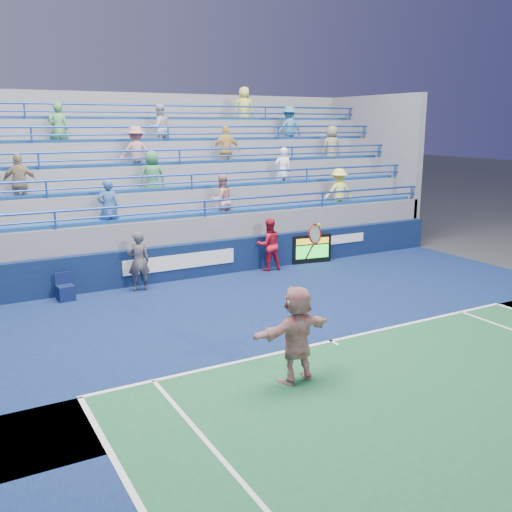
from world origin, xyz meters
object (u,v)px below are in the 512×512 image
serve_speed_board (311,249)px  line_judge (139,262)px  ball_girl (269,245)px  judge_chair (65,292)px  tennis_player (297,334)px

serve_speed_board → line_judge: 6.25m
serve_speed_board → ball_girl: 1.83m
line_judge → ball_girl: size_ratio=1.01×
line_judge → ball_girl: line_judge is taller
serve_speed_board → ball_girl: ball_girl is taller
judge_chair → tennis_player: size_ratio=0.26×
serve_speed_board → tennis_player: tennis_player is taller
line_judge → ball_girl: bearing=-170.9°
judge_chair → line_judge: (2.05, -0.08, 0.62)m
judge_chair → tennis_player: (2.75, -7.24, 0.68)m
judge_chair → line_judge: size_ratio=0.44×
ball_girl → serve_speed_board: bearing=-167.3°
serve_speed_board → tennis_player: bearing=-126.3°
ball_girl → judge_chair: bearing=9.5°
judge_chair → ball_girl: (6.49, 0.15, 0.62)m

